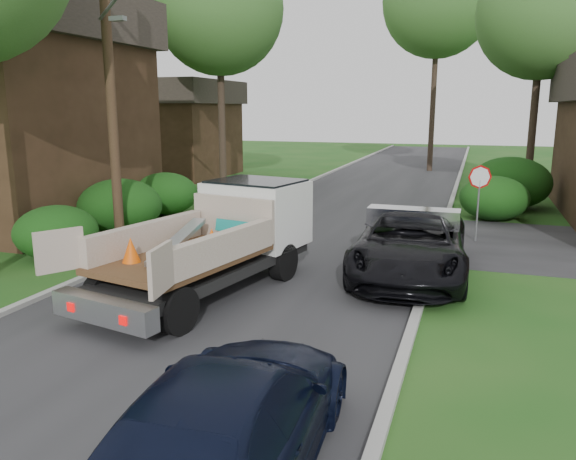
# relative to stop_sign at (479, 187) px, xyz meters

# --- Properties ---
(ground) EXTENTS (120.00, 120.00, 0.00)m
(ground) POSITION_rel_stop_sign_xyz_m (-5.20, -9.00, -1.78)
(ground) COLOR #1A4F16
(ground) RESTS_ON ground
(road) EXTENTS (8.00, 90.00, 0.02)m
(road) POSITION_rel_stop_sign_xyz_m (-5.20, 1.00, -1.77)
(road) COLOR #28282B
(road) RESTS_ON ground
(curb_left) EXTENTS (0.20, 90.00, 0.12)m
(curb_left) POSITION_rel_stop_sign_xyz_m (-9.30, 1.00, -1.72)
(curb_left) COLOR #9E9E99
(curb_left) RESTS_ON ground
(curb_right) EXTENTS (0.20, 90.00, 0.12)m
(curb_right) POSITION_rel_stop_sign_xyz_m (-1.10, 1.00, -1.72)
(curb_right) COLOR #9E9E99
(curb_right) RESTS_ON ground
(stop_sign) EXTENTS (0.71, 0.32, 2.48)m
(stop_sign) POSITION_rel_stop_sign_xyz_m (0.00, 0.00, 0.00)
(stop_sign) COLOR slate
(stop_sign) RESTS_ON ground
(utility_pole) EXTENTS (2.42, 1.25, 10.00)m
(utility_pole) POSITION_rel_stop_sign_xyz_m (-10.68, -4.02, 3.40)
(utility_pole) COLOR #382619
(utility_pole) RESTS_ON ground
(house_left_far) EXTENTS (7.56, 7.56, 6.00)m
(house_left_far) POSITION_rel_stop_sign_xyz_m (-18.70, 13.00, 1.27)
(house_left_far) COLOR #332215
(house_left_far) RESTS_ON ground
(hedge_left_a) EXTENTS (2.34, 2.34, 1.53)m
(hedge_left_a) POSITION_rel_stop_sign_xyz_m (-11.40, -6.00, -1.01)
(hedge_left_a) COLOR #12400E
(hedge_left_a) RESTS_ON ground
(hedge_left_b) EXTENTS (2.86, 2.86, 1.87)m
(hedge_left_b) POSITION_rel_stop_sign_xyz_m (-11.70, -2.50, -0.84)
(hedge_left_b) COLOR #12400E
(hedge_left_b) RESTS_ON ground
(hedge_left_c) EXTENTS (2.60, 2.60, 1.70)m
(hedge_left_c) POSITION_rel_stop_sign_xyz_m (-12.00, 1.00, -0.93)
(hedge_left_c) COLOR #12400E
(hedge_left_c) RESTS_ON ground
(hedge_right_a) EXTENTS (2.60, 2.60, 1.70)m
(hedge_right_a) POSITION_rel_stop_sign_xyz_m (0.60, 4.00, -0.93)
(hedge_right_a) COLOR #12400E
(hedge_right_a) RESTS_ON ground
(hedge_right_b) EXTENTS (3.38, 3.38, 2.21)m
(hedge_right_b) POSITION_rel_stop_sign_xyz_m (1.30, 7.00, -0.67)
(hedge_right_b) COLOR #12400E
(hedge_right_b) RESTS_ON ground
(tree_left_far) EXTENTS (6.40, 6.40, 12.20)m
(tree_left_far) POSITION_rel_stop_sign_xyz_m (-12.70, 8.00, 7.20)
(tree_left_far) COLOR #2D2119
(tree_left_far) RESTS_ON ground
(tree_right_far) EXTENTS (6.00, 6.00, 11.50)m
(tree_right_far) POSITION_rel_stop_sign_xyz_m (2.30, 11.00, 6.70)
(tree_right_far) COLOR #2D2119
(tree_right_far) RESTS_ON ground
(tree_left_back) EXTENTS (6.00, 6.00, 12.00)m
(tree_left_back) POSITION_rel_stop_sign_xyz_m (-19.20, 4.00, 7.20)
(tree_left_back) COLOR #2D2119
(tree_left_back) RESTS_ON ground
(tree_center_far) EXTENTS (7.20, 7.20, 14.60)m
(tree_center_far) POSITION_rel_stop_sign_xyz_m (-3.20, 21.00, 9.20)
(tree_center_far) COLOR #2D2119
(tree_center_far) RESTS_ON ground
(flatbed_truck) EXTENTS (3.87, 6.80, 2.43)m
(flatbed_truck) POSITION_rel_stop_sign_xyz_m (-5.69, -6.60, -0.45)
(flatbed_truck) COLOR black
(flatbed_truck) RESTS_ON ground
(black_pickup) EXTENTS (3.05, 6.09, 1.65)m
(black_pickup) POSITION_rel_stop_sign_xyz_m (-1.60, -4.50, -0.95)
(black_pickup) COLOR black
(black_pickup) RESTS_ON ground
(navy_suv) EXTENTS (2.34, 5.21, 1.48)m
(navy_suv) POSITION_rel_stop_sign_xyz_m (-2.60, -13.48, -1.04)
(navy_suv) COLOR black
(navy_suv) RESTS_ON ground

